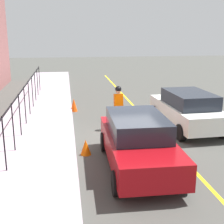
# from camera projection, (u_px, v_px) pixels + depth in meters

# --- Properties ---
(ground_plane) EXTENTS (80.00, 80.00, 0.00)m
(ground_plane) POSITION_uv_depth(u_px,v_px,m) (124.00, 143.00, 11.29)
(ground_plane) COLOR #464642
(lane_line_centre) EXTENTS (36.00, 0.12, 0.01)m
(lane_line_centre) POSITION_uv_depth(u_px,v_px,m) (166.00, 140.00, 11.52)
(lane_line_centre) COLOR yellow
(lane_line_centre) RESTS_ON ground
(sidewalk) EXTENTS (40.00, 3.20, 0.15)m
(sidewalk) POSITION_uv_depth(u_px,v_px,m) (29.00, 146.00, 10.79)
(sidewalk) COLOR #AB9BAA
(sidewalk) RESTS_ON ground
(iron_fence) EXTENTS (18.70, 0.04, 1.60)m
(iron_fence) POSITION_uv_depth(u_px,v_px,m) (19.00, 106.00, 11.37)
(iron_fence) COLOR black
(iron_fence) RESTS_ON sidewalk
(cyclist_lead) EXTENTS (1.71, 0.36, 1.83)m
(cyclist_lead) POSITION_uv_depth(u_px,v_px,m) (118.00, 108.00, 12.68)
(cyclist_lead) COLOR black
(cyclist_lead) RESTS_ON ground
(patrol_sedan) EXTENTS (4.46, 2.05, 1.58)m
(patrol_sedan) POSITION_uv_depth(u_px,v_px,m) (187.00, 109.00, 12.82)
(patrol_sedan) COLOR white
(patrol_sedan) RESTS_ON ground
(parked_sedan_rear) EXTENTS (4.44, 2.00, 1.58)m
(parked_sedan_rear) POSITION_uv_depth(u_px,v_px,m) (138.00, 141.00, 9.06)
(parked_sedan_rear) COLOR maroon
(parked_sedan_rear) RESTS_ON ground
(traffic_cone_near) EXTENTS (0.36, 0.36, 0.52)m
(traffic_cone_near) POSITION_uv_depth(u_px,v_px,m) (86.00, 147.00, 10.14)
(traffic_cone_near) COLOR #F66107
(traffic_cone_near) RESTS_ON ground
(traffic_cone_far) EXTENTS (0.36, 0.36, 0.66)m
(traffic_cone_far) POSITION_uv_depth(u_px,v_px,m) (74.00, 105.00, 15.68)
(traffic_cone_far) COLOR #FA510E
(traffic_cone_far) RESTS_ON ground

